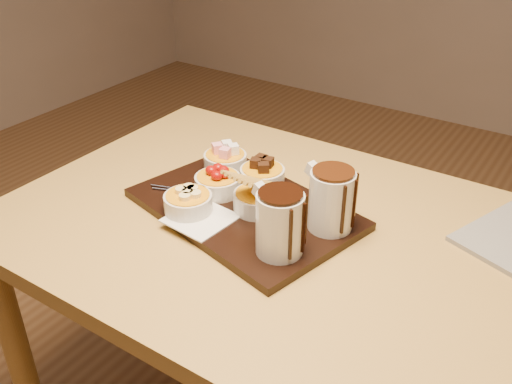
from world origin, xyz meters
The scene contains 11 objects.
dining_table centered at (0.00, 0.00, 0.65)m, with size 1.20×0.80×0.75m.
serving_board centered at (-0.11, 0.00, 0.76)m, with size 0.46×0.30×0.02m, color black.
napkin centered at (-0.16, -0.09, 0.77)m, with size 0.12×0.12×0.00m, color white.
bowl_marshmallows centered at (-0.24, 0.11, 0.79)m, with size 0.10×0.10×0.04m, color beige.
bowl_cake centered at (-0.13, 0.10, 0.79)m, with size 0.10×0.10×0.04m, color beige.
bowl_strawberries centered at (-0.19, 0.01, 0.79)m, with size 0.10×0.10×0.04m, color beige.
bowl_biscotti centered at (-0.08, 0.00, 0.79)m, with size 0.10×0.10×0.04m, color beige.
bowl_bananas centered at (-0.20, -0.08, 0.79)m, with size 0.10×0.10×0.04m, color beige.
pitcher_dark_chocolate centered at (0.03, -0.10, 0.83)m, with size 0.09×0.09×0.12m, color silver.
pitcher_milk_chocolate centered at (0.07, 0.02, 0.83)m, with size 0.09×0.09×0.12m, color silver.
fondue_skewers centered at (-0.21, -0.01, 0.77)m, with size 0.26×0.03×0.01m, color silver, non-canonical shape.
Camera 1 is at (0.47, -0.84, 1.40)m, focal length 40.00 mm.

